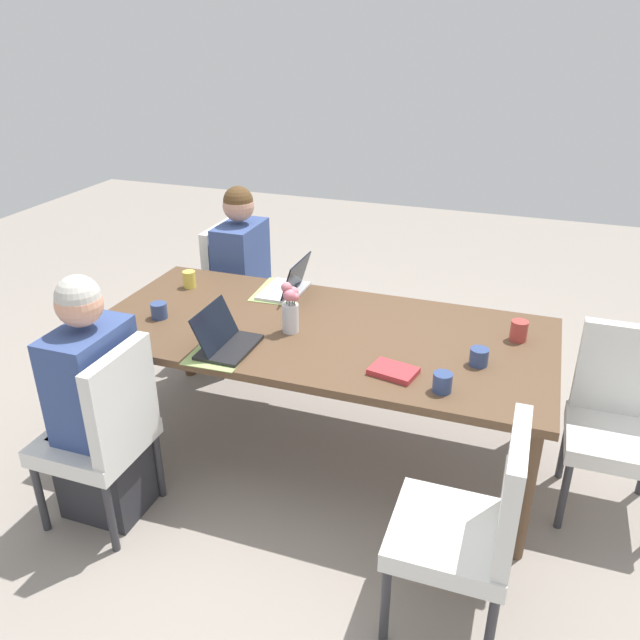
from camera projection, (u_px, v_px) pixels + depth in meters
name	position (u px, v px, depth m)	size (l,w,h in m)	color
ground_plane	(320.00, 446.00, 3.53)	(10.00, 10.00, 0.00)	gray
dining_table	(320.00, 340.00, 3.24)	(2.31, 1.08, 0.72)	brown
chair_near_left_near	(237.00, 284.00, 4.34)	(0.44, 0.44, 0.90)	silver
person_near_left_near	(243.00, 285.00, 4.25)	(0.36, 0.40, 1.19)	#2D2D33
chair_far_left_mid	(105.00, 428.00, 2.82)	(0.44, 0.44, 0.90)	silver
person_far_left_mid	(99.00, 413.00, 2.88)	(0.36, 0.40, 1.19)	#2D2D33
chair_head_left_left_far	(619.00, 414.00, 2.92)	(0.44, 0.44, 0.90)	silver
chair_far_right_near	(473.00, 522.00, 2.30)	(0.44, 0.44, 0.90)	silver
flower_vase	(290.00, 308.00, 3.13)	(0.09, 0.10, 0.26)	silver
placemat_near_left_near	(280.00, 291.00, 3.65)	(0.36, 0.26, 0.00)	#9EBC66
placemat_far_left_mid	(222.00, 350.00, 3.00)	(0.36, 0.26, 0.00)	#9EBC66
laptop_far_left_mid	(225.00, 341.00, 3.01)	(0.22, 0.32, 0.20)	black
laptop_near_left_near	(287.00, 286.00, 3.61)	(0.22, 0.32, 0.21)	silver
coffee_mug_near_left	(442.00, 382.00, 2.66)	(0.08, 0.08, 0.08)	#33477A
coffee_mug_near_right	(159.00, 311.00, 3.32)	(0.08, 0.08, 0.08)	#33477A
coffee_mug_centre_left	(479.00, 357.00, 2.87)	(0.08, 0.08, 0.08)	#33477A
coffee_mug_centre_right	(519.00, 331.00, 3.08)	(0.08, 0.08, 0.10)	#AD3D38
coffee_mug_far_left	(189.00, 279.00, 3.69)	(0.07, 0.07, 0.10)	#DBC64C
book_red_cover	(393.00, 371.00, 2.81)	(0.20, 0.14, 0.03)	#B73338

